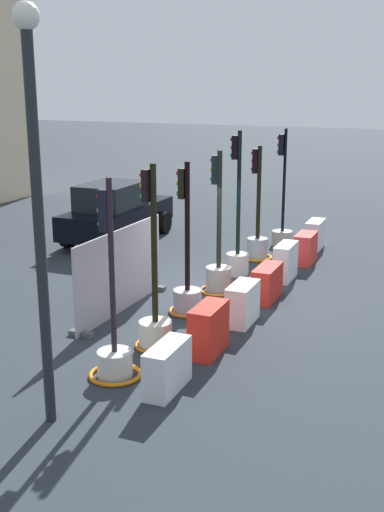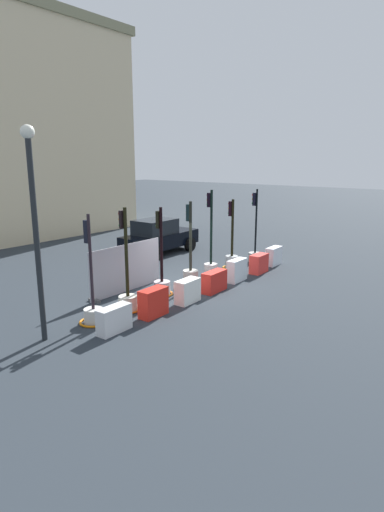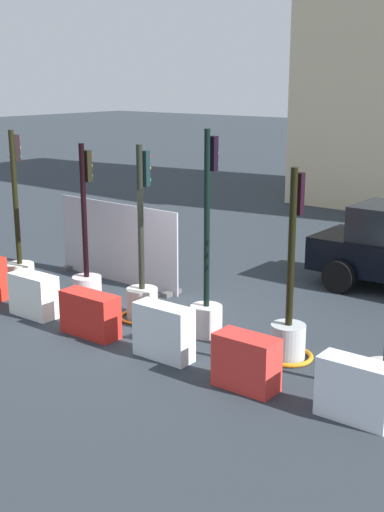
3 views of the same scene
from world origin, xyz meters
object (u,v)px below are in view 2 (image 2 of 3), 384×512
(traffic_light_3, at_px, (190,271))
(traffic_light_4, at_px, (211,259))
(traffic_light_6, at_px, (255,248))
(car_black_sedan, at_px, (159,237))
(construction_barrier_2, at_px, (188,291))
(construction_barrier_6, at_px, (274,256))
(construction_barrier_1, at_px, (153,303))
(construction_barrier_5, at_px, (259,264))
(traffic_light_2, at_px, (162,280))
(street_lamp_post, at_px, (34,215))
(construction_barrier_0, at_px, (114,319))
(construction_barrier_3, at_px, (214,281))
(traffic_light_5, at_px, (232,256))
(traffic_light_1, at_px, (128,293))
(construction_barrier_4, at_px, (237,270))
(traffic_light_0, at_px, (93,307))

(traffic_light_3, distance_m, traffic_light_4, 1.52)
(traffic_light_6, distance_m, car_black_sedan, 5.16)
(construction_barrier_2, bearing_deg, construction_barrier_6, 0.71)
(construction_barrier_1, bearing_deg, construction_barrier_6, 0.20)
(traffic_light_3, relative_size, construction_barrier_5, 3.42)
(traffic_light_2, bearing_deg, street_lamp_post, -179.34)
(construction_barrier_0, distance_m, construction_barrier_3, 4.95)
(traffic_light_2, distance_m, construction_barrier_0, 3.64)
(traffic_light_3, height_order, traffic_light_4, traffic_light_4)
(construction_barrier_2, bearing_deg, traffic_light_3, 35.10)
(construction_barrier_0, xyz_separation_m, construction_barrier_2, (3.33, -0.09, 0.03))
(car_black_sedan, bearing_deg, traffic_light_5, -93.52)
(construction_barrier_1, xyz_separation_m, construction_barrier_2, (1.70, -0.05, -0.04))
(construction_barrier_2, bearing_deg, street_lamp_post, 165.80)
(traffic_light_1, xyz_separation_m, street_lamp_post, (-3.06, 0.16, 2.89))
(street_lamp_post, bearing_deg, construction_barrier_4, -8.36)
(traffic_light_3, distance_m, car_black_sedan, 5.96)
(construction_barrier_6, relative_size, car_black_sedan, 0.22)
(traffic_light_3, height_order, construction_barrier_1, traffic_light_3)
(traffic_light_2, height_order, traffic_light_5, traffic_light_2)
(traffic_light_5, xyz_separation_m, construction_barrier_1, (-6.63, -1.26, -0.10))
(construction_barrier_6, bearing_deg, traffic_light_5, 145.35)
(traffic_light_2, relative_size, street_lamp_post, 0.56)
(construction_barrier_5, bearing_deg, street_lamp_post, 172.60)
(construction_barrier_5, xyz_separation_m, construction_barrier_6, (1.68, 0.13, 0.01))
(construction_barrier_0, relative_size, construction_barrier_3, 0.95)
(street_lamp_post, bearing_deg, construction_barrier_6, -5.69)
(traffic_light_3, height_order, construction_barrier_2, traffic_light_3)
(construction_barrier_0, distance_m, construction_barrier_5, 8.36)
(construction_barrier_5, bearing_deg, construction_barrier_6, 4.50)
(traffic_light_5, bearing_deg, construction_barrier_0, -171.64)
(car_black_sedan, bearing_deg, traffic_light_6, -73.30)
(traffic_light_5, xyz_separation_m, construction_barrier_5, (0.09, -1.36, -0.15))
(construction_barrier_5, relative_size, street_lamp_post, 0.17)
(traffic_light_1, bearing_deg, street_lamp_post, 176.99)
(traffic_light_2, distance_m, construction_barrier_1, 2.20)
(traffic_light_6, bearing_deg, traffic_light_1, -179.84)
(construction_barrier_3, bearing_deg, traffic_light_5, 21.86)
(traffic_light_2, relative_size, construction_barrier_0, 2.97)
(traffic_light_0, distance_m, construction_barrier_4, 6.66)
(construction_barrier_4, bearing_deg, construction_barrier_2, -179.45)
(traffic_light_2, height_order, construction_barrier_6, traffic_light_2)
(traffic_light_0, distance_m, traffic_light_5, 8.18)
(car_black_sedan, bearing_deg, traffic_light_4, -112.64)
(traffic_light_5, relative_size, construction_barrier_5, 3.25)
(traffic_light_3, distance_m, street_lamp_post, 7.25)
(construction_barrier_2, distance_m, car_black_sedan, 8.00)
(construction_barrier_3, xyz_separation_m, car_black_sedan, (3.61, 6.06, 0.51))
(traffic_light_5, bearing_deg, construction_barrier_2, -165.13)
(traffic_light_2, bearing_deg, construction_barrier_4, -21.46)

